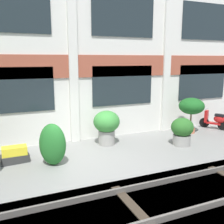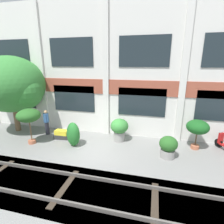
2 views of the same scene
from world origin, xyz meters
TOP-DOWN VIEW (x-y plane):
  - ground_plane at (0.00, 0.00)m, footprint 80.00×80.00m
  - apartment_facade at (0.00, 2.67)m, footprint 18.09×0.64m
  - rail_tracks at (-0.00, -3.03)m, footprint 25.73×2.80m
  - broadleaf_tree at (-6.09, 1.43)m, footprint 4.45×4.24m
  - potted_plant_fluted_column at (3.77, 0.21)m, footprint 0.88×0.88m
  - potted_plant_square_trough at (-2.46, 0.95)m, footprint 0.92×0.55m
  - potted_plant_glazed_jar at (1.06, 1.50)m, footprint 1.05×1.05m
  - potted_plant_terracotta_small at (-3.83, -0.06)m, footprint 1.30×1.30m
  - potted_plant_tall_urn at (5.29, 1.52)m, footprint 1.16×1.16m
  - resident_by_doorway at (-3.74, 1.35)m, footprint 0.49×0.34m
  - topiary_hedge at (-1.33, 0.26)m, footprint 1.14×1.13m

SIDE VIEW (x-z plane):
  - rail_tracks at x=0.00m, z-range -0.35..0.08m
  - ground_plane at x=0.00m, z-range 0.00..0.00m
  - potted_plant_square_trough at x=-2.46m, z-range -0.01..0.53m
  - potted_plant_fluted_column at x=3.77m, z-range 0.05..1.16m
  - topiary_hedge at x=-1.33m, z-range 0.00..1.37m
  - potted_plant_glazed_jar at x=1.06m, z-range 0.12..1.50m
  - resident_by_doorway at x=-3.74m, z-range 0.06..1.69m
  - potted_plant_tall_urn at x=5.29m, z-range 0.40..2.04m
  - potted_plant_terracotta_small at x=-3.83m, z-range 0.61..2.69m
  - broadleaf_tree at x=-6.09m, z-range 0.59..5.57m
  - apartment_facade at x=0.00m, z-range -0.02..8.16m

